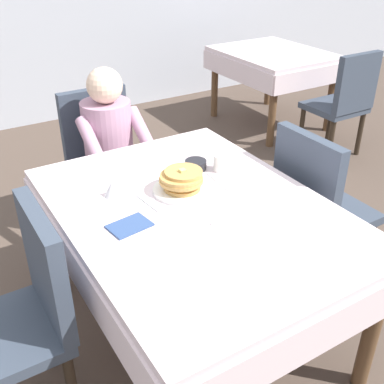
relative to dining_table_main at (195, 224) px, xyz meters
The scene contains 17 objects.
ground_plane 0.65m from the dining_table_main, ahead, with size 14.00×14.00×0.00m, color brown.
dining_table_main is the anchor object (origin of this frame).
chair_diner 1.18m from the dining_table_main, 88.73° to the left, with size 0.44×0.45×0.93m.
diner_person 1.01m from the dining_table_main, 88.53° to the left, with size 0.40×0.43×1.12m.
chair_left_side 0.78m from the dining_table_main, behind, with size 0.45×0.44×0.93m.
chair_right_side 0.78m from the dining_table_main, ahead, with size 0.45×0.44×0.93m.
plate_breakfast 0.18m from the dining_table_main, 79.49° to the left, with size 0.28×0.28×0.02m, color white.
breakfast_stack 0.21m from the dining_table_main, 80.63° to the left, with size 0.21×0.20×0.10m.
cup_coffee 0.40m from the dining_table_main, 37.67° to the left, with size 0.11×0.08×0.08m.
bowl_butter 0.39m from the dining_table_main, 57.39° to the left, with size 0.11×0.11×0.04m, color black.
syrup_pitcher 0.41m from the dining_table_main, 133.71° to the left, with size 0.08×0.08×0.07m.
fork_left_of_plate 0.23m from the dining_table_main, 141.27° to the left, with size 0.18×0.01×0.01m, color silver.
knife_right_of_plate 0.27m from the dining_table_main, 30.84° to the left, with size 0.20×0.01×0.01m, color silver.
spoon_near_edge 0.20m from the dining_table_main, 71.27° to the right, with size 0.15×0.01×0.01m, color silver.
napkin_folded 0.32m from the dining_table_main, behind, with size 0.17×0.12×0.01m, color #334C7F.
background_table_far 3.01m from the dining_table_main, 43.30° to the left, with size 0.92×1.12×0.74m.
background_chair_empty 2.46m from the dining_table_main, 27.00° to the left, with size 0.44×0.45×0.93m.
Camera 1 is at (-0.94, -1.50, 1.83)m, focal length 44.15 mm.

